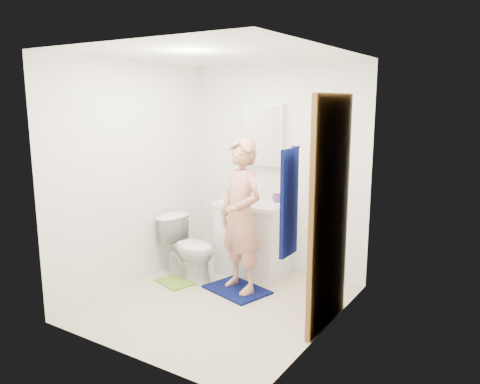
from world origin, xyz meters
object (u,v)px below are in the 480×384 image
soap_dispenser (231,192)px  toothbrush_cup (277,198)px  medicine_cabinet (264,135)px  toilet (189,248)px  towel (289,203)px  man (241,216)px  vanity_cabinet (254,239)px

soap_dispenser → toothbrush_cup: 0.55m
medicine_cabinet → toothbrush_cup: bearing=-22.9°
medicine_cabinet → toilet: 1.56m
medicine_cabinet → soap_dispenser: medicine_cabinet is taller
medicine_cabinet → towel: medicine_cabinet is taller
toothbrush_cup → man: (-0.06, -0.68, -0.07)m
toilet → soap_dispenser: size_ratio=4.14×
vanity_cabinet → toothbrush_cup: 0.56m
vanity_cabinet → toothbrush_cup: size_ratio=7.16×
towel → toothbrush_cup: 1.91m
toilet → medicine_cabinet: bearing=-26.3°
toilet → man: (0.71, -0.02, 0.47)m
soap_dispenser → man: size_ratio=0.11×
toothbrush_cup → medicine_cabinet: bearing=157.1°
towel → toilet: size_ratio=1.14×
medicine_cabinet → man: (0.17, -0.78, -0.78)m
vanity_cabinet → toilet: vanity_cabinet is taller
toothbrush_cup → toilet: bearing=-139.3°
vanity_cabinet → towel: (1.18, -1.48, 0.85)m
medicine_cabinet → towel: bearing=-55.4°
medicine_cabinet → toilet: medicine_cabinet is taller
vanity_cabinet → toothbrush_cup: (0.23, 0.13, 0.49)m
medicine_cabinet → towel: 2.11m
towel → toothbrush_cup: bearing=120.5°
vanity_cabinet → soap_dispenser: size_ratio=4.71×
towel → toothbrush_cup: (-0.95, 1.61, -0.36)m
vanity_cabinet → toilet: 0.76m
man → vanity_cabinet: bearing=127.7°
vanity_cabinet → man: (0.17, -0.56, 0.42)m
toilet → toothbrush_cup: 1.15m
medicine_cabinet → toothbrush_cup: size_ratio=6.27×
medicine_cabinet → toilet: size_ratio=0.99×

